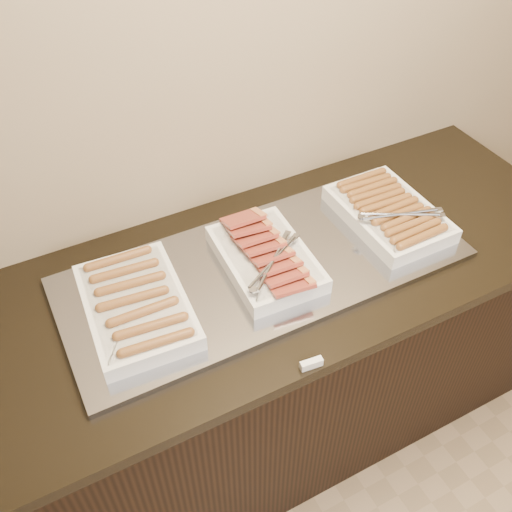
{
  "coord_description": "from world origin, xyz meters",
  "views": [
    {
      "loc": [
        -0.6,
        1.08,
        2.11
      ],
      "look_at": [
        -0.06,
        2.13,
        0.97
      ],
      "focal_mm": 40.0,
      "sensor_mm": 36.0,
      "label": 1
    }
  ],
  "objects": [
    {
      "name": "label_holder",
      "position": [
        -0.09,
        1.77,
        0.91
      ],
      "size": [
        0.06,
        0.02,
        0.02
      ],
      "primitive_type": "cube",
      "rotation": [
        0.0,
        0.0,
        -0.11
      ],
      "color": "silver",
      "rests_on": "counter"
    },
    {
      "name": "dish_left",
      "position": [
        -0.42,
        2.13,
        0.95
      ],
      "size": [
        0.29,
        0.41,
        0.07
      ],
      "rotation": [
        0.0,
        0.0,
        -0.06
      ],
      "color": "silver",
      "rests_on": "warming_tray"
    },
    {
      "name": "dish_center",
      "position": [
        -0.03,
        2.13,
        0.95
      ],
      "size": [
        0.26,
        0.39,
        0.09
      ],
      "rotation": [
        0.0,
        0.0,
        -0.05
      ],
      "color": "silver",
      "rests_on": "warming_tray"
    },
    {
      "name": "dish_right",
      "position": [
        0.42,
        2.13,
        0.95
      ],
      "size": [
        0.27,
        0.38,
        0.08
      ],
      "rotation": [
        0.0,
        0.0,
        0.0
      ],
      "color": "silver",
      "rests_on": "warming_tray"
    },
    {
      "name": "counter",
      "position": [
        0.0,
        2.13,
        0.45
      ],
      "size": [
        2.06,
        0.76,
        0.9
      ],
      "color": "black",
      "rests_on": "ground"
    },
    {
      "name": "warming_tray",
      "position": [
        -0.03,
        2.13,
        0.91
      ],
      "size": [
        1.2,
        0.5,
        0.02
      ],
      "primitive_type": "cube",
      "color": "#9799A4",
      "rests_on": "counter"
    }
  ]
}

